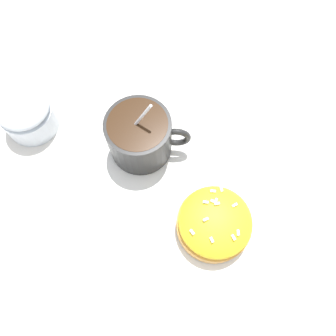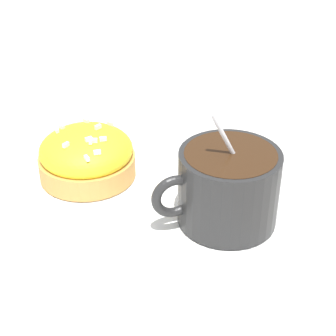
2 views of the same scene
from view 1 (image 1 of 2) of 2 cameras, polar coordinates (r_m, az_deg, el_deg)
ground_plane at (r=0.49m, az=0.94°, el=-3.52°), size 3.00×3.00×0.00m
paper_napkin at (r=0.49m, az=0.94°, el=-3.46°), size 0.31×0.32×0.00m
coffee_cup at (r=0.48m, az=-4.87°, el=5.71°), size 0.09×0.11×0.12m
frosted_pastry at (r=0.45m, az=8.10°, el=-9.40°), size 0.10×0.10×0.06m
sugar_bowl at (r=0.55m, az=-23.37°, el=8.67°), size 0.08×0.08×0.06m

